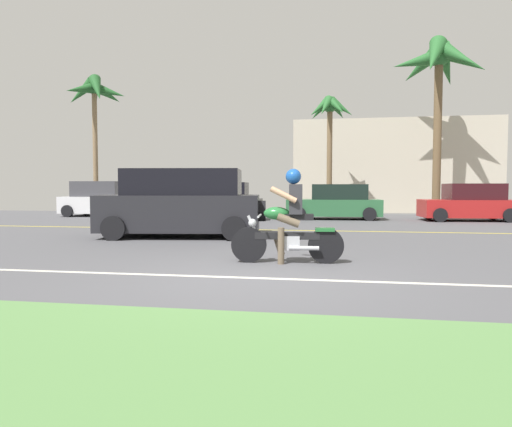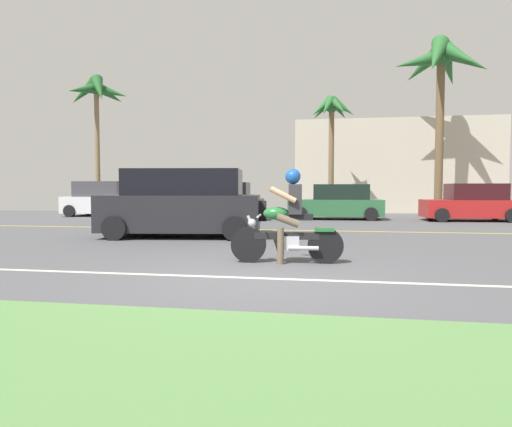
% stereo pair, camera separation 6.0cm
% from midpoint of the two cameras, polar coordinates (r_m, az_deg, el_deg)
% --- Properties ---
extents(ground, '(56.00, 30.00, 0.04)m').
position_cam_midpoint_polar(ground, '(10.12, 2.67, -4.69)').
color(ground, '#545459').
extents(grass_median, '(56.00, 3.80, 0.06)m').
position_cam_midpoint_polar(grass_median, '(3.37, -13.05, -20.27)').
color(grass_median, '#5B8C4C').
rests_on(grass_median, ground).
extents(lane_line_near, '(50.40, 0.12, 0.01)m').
position_cam_midpoint_polar(lane_line_near, '(7.08, -0.38, -7.90)').
color(lane_line_near, silver).
rests_on(lane_line_near, ground).
extents(lane_line_far, '(50.40, 0.12, 0.01)m').
position_cam_midpoint_polar(lane_line_far, '(14.93, 4.93, -2.06)').
color(lane_line_far, yellow).
rests_on(lane_line_far, ground).
extents(motorcyclist, '(2.04, 0.67, 1.71)m').
position_cam_midpoint_polar(motorcyclist, '(8.43, 3.77, -1.21)').
color(motorcyclist, black).
rests_on(motorcyclist, ground).
extents(suv_nearby, '(4.68, 2.76, 1.88)m').
position_cam_midpoint_polar(suv_nearby, '(13.14, -9.17, 1.17)').
color(suv_nearby, '#232328').
rests_on(suv_nearby, ground).
extents(parked_car_0, '(3.92, 2.13, 1.67)m').
position_cam_midpoint_polar(parked_car_0, '(23.51, -18.34, 1.57)').
color(parked_car_0, silver).
rests_on(parked_car_0, ground).
extents(parked_car_1, '(4.10, 2.07, 1.59)m').
position_cam_midpoint_polar(parked_car_1, '(19.90, -5.02, 1.37)').
color(parked_car_1, '#232328').
rests_on(parked_car_1, ground).
extents(parked_car_2, '(4.08, 1.97, 1.51)m').
position_cam_midpoint_polar(parked_car_2, '(20.40, 9.58, 1.29)').
color(parked_car_2, '#2D663D').
rests_on(parked_car_2, ground).
extents(parked_car_3, '(3.81, 2.07, 1.53)m').
position_cam_midpoint_polar(parked_car_3, '(21.01, 24.61, 1.12)').
color(parked_car_3, '#AD1E1E').
rests_on(parked_car_3, ground).
extents(palm_tree_0, '(4.50, 4.17, 8.42)m').
position_cam_midpoint_polar(palm_tree_0, '(24.53, 21.48, 16.26)').
color(palm_tree_0, brown).
rests_on(palm_tree_0, ground).
extents(palm_tree_1, '(2.38, 2.44, 5.81)m').
position_cam_midpoint_polar(palm_tree_1, '(23.38, 8.98, 11.75)').
color(palm_tree_1, brown).
rests_on(palm_tree_1, ground).
extents(palm_tree_2, '(3.32, 3.22, 7.12)m').
position_cam_midpoint_polar(palm_tree_2, '(26.11, -19.19, 13.33)').
color(palm_tree_2, '#846B4C').
rests_on(palm_tree_2, ground).
extents(building_far, '(11.08, 4.00, 5.13)m').
position_cam_midpoint_polar(building_far, '(28.16, 16.24, 5.50)').
color(building_far, beige).
rests_on(building_far, ground).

